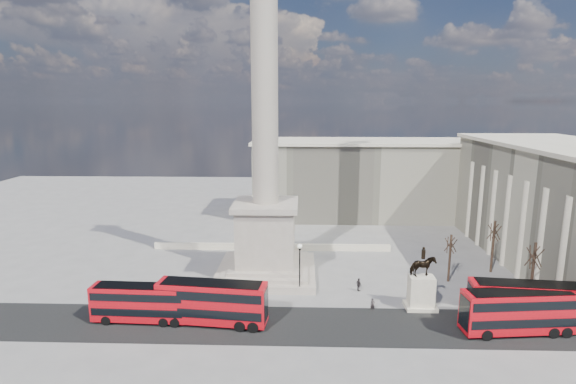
% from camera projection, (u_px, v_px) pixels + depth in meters
% --- Properties ---
extents(ground, '(180.00, 180.00, 0.00)m').
position_uv_depth(ground, '(264.00, 288.00, 60.43)').
color(ground, gray).
rests_on(ground, ground).
extents(asphalt_road, '(120.00, 9.00, 0.01)m').
position_uv_depth(asphalt_road, '(300.00, 325.00, 50.47)').
color(asphalt_road, black).
rests_on(asphalt_road, ground).
extents(nelsons_column, '(14.00, 14.00, 49.85)m').
position_uv_depth(nelsons_column, '(266.00, 187.00, 62.76)').
color(nelsons_column, '#B0A392').
rests_on(nelsons_column, ground).
extents(balustrade_wall, '(40.00, 0.60, 1.10)m').
position_uv_depth(balustrade_wall, '(272.00, 247.00, 75.99)').
color(balustrade_wall, beige).
rests_on(balustrade_wall, ground).
extents(building_east, '(19.00, 46.00, 18.60)m').
position_uv_depth(building_east, '(569.00, 207.00, 66.95)').
color(building_east, '#B2AD92').
rests_on(building_east, ground).
extents(building_northeast, '(51.00, 17.00, 16.60)m').
position_uv_depth(building_northeast, '(371.00, 178.00, 97.33)').
color(building_northeast, '#B2AD92').
rests_on(building_northeast, ground).
extents(red_bus_a, '(10.89, 2.90, 4.38)m').
position_uv_depth(red_bus_a, '(141.00, 303.00, 50.94)').
color(red_bus_a, red).
rests_on(red_bus_a, ground).
extents(red_bus_b, '(12.52, 4.06, 4.99)m').
position_uv_depth(red_bus_b, '(213.00, 302.00, 50.27)').
color(red_bus_b, red).
rests_on(red_bus_b, ground).
extents(red_bus_c, '(12.20, 3.89, 4.86)m').
position_uv_depth(red_bus_c, '(519.00, 311.00, 48.24)').
color(red_bus_c, red).
rests_on(red_bus_c, ground).
extents(red_bus_d, '(12.47, 3.96, 4.97)m').
position_uv_depth(red_bus_d, '(527.00, 303.00, 50.08)').
color(red_bus_d, red).
rests_on(red_bus_d, ground).
extents(victorian_lamp, '(0.58, 0.58, 6.82)m').
position_uv_depth(victorian_lamp, '(300.00, 265.00, 57.97)').
color(victorian_lamp, black).
rests_on(victorian_lamp, ground).
extents(equestrian_statue, '(3.71, 2.78, 7.80)m').
position_uv_depth(equestrian_statue, '(421.00, 287.00, 54.16)').
color(equestrian_statue, beige).
rests_on(equestrian_statue, ground).
extents(bare_tree_near, '(2.00, 2.00, 8.74)m').
position_uv_depth(bare_tree_near, '(535.00, 254.00, 53.35)').
color(bare_tree_near, '#332319').
rests_on(bare_tree_near, ground).
extents(bare_tree_mid, '(1.88, 1.88, 7.12)m').
position_uv_depth(bare_tree_mid, '(451.00, 243.00, 61.71)').
color(bare_tree_mid, '#332319').
rests_on(bare_tree_mid, ground).
extents(bare_tree_far, '(2.00, 2.00, 8.15)m').
position_uv_depth(bare_tree_far, '(494.00, 230.00, 65.03)').
color(bare_tree_far, '#332319').
rests_on(bare_tree_far, ground).
extents(pedestrian_walking, '(0.61, 0.45, 1.54)m').
position_uv_depth(pedestrian_walking, '(373.00, 305.00, 53.84)').
color(pedestrian_walking, '#292323').
rests_on(pedestrian_walking, ground).
extents(pedestrian_standing, '(0.94, 0.75, 1.88)m').
position_uv_depth(pedestrian_standing, '(472.00, 296.00, 55.83)').
color(pedestrian_standing, '#292323').
rests_on(pedestrian_standing, ground).
extents(pedestrian_crossing, '(0.91, 1.12, 1.79)m').
position_uv_depth(pedestrian_crossing, '(359.00, 285.00, 59.44)').
color(pedestrian_crossing, '#292323').
rests_on(pedestrian_crossing, ground).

